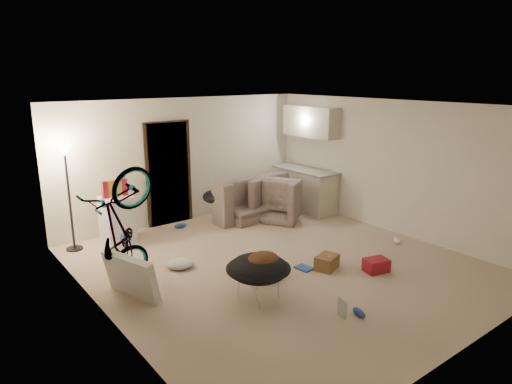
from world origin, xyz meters
TOP-DOWN VIEW (x-y plane):
  - floor at (0.00, 0.00)m, footprint 5.50×6.00m
  - ceiling at (0.00, 0.00)m, footprint 5.50×6.00m
  - wall_back at (0.00, 3.01)m, footprint 5.50×0.02m
  - wall_front at (0.00, -3.01)m, footprint 5.50×0.02m
  - wall_left at (-2.76, 0.00)m, footprint 0.02×6.00m
  - wall_right at (2.76, 0.00)m, footprint 0.02×6.00m
  - doorway at (-0.40, 2.97)m, footprint 0.85×0.10m
  - door_trim at (-0.40, 2.94)m, footprint 0.97×0.04m
  - floor_lamp at (-2.40, 2.65)m, footprint 0.28×0.28m
  - kitchen_counter at (2.43, 2.00)m, footprint 0.60×1.50m
  - counter_top at (2.43, 2.00)m, footprint 0.64×1.54m
  - kitchen_uppers at (2.56, 2.00)m, footprint 0.38×1.40m
  - sofa at (1.33, 2.45)m, footprint 2.25×0.97m
  - armchair at (1.66, 1.91)m, footprint 1.23×1.28m
  - bicycle at (-2.30, 0.67)m, footprint 1.90×1.07m
  - book_asset at (-0.43, -1.79)m, footprint 0.27×0.23m
  - mini_fridge at (-1.66, 2.55)m, footprint 0.53×0.53m
  - snack_box_0 at (-1.83, 2.55)m, footprint 0.11×0.09m
  - snack_box_1 at (-1.71, 2.55)m, footprint 0.11×0.08m
  - snack_box_2 at (-1.59, 2.55)m, footprint 0.11×0.09m
  - snack_box_3 at (-1.47, 2.55)m, footprint 0.12×0.10m
  - saucer_chair at (-0.97, -0.70)m, footprint 0.87×0.87m
  - hoodie at (-0.92, -0.73)m, footprint 0.53×0.46m
  - sofa_drape at (0.38, 2.45)m, footprint 0.58×0.48m
  - tv_box at (-2.30, 0.39)m, footprint 0.50×0.95m
  - drink_case_a at (0.48, -0.57)m, footprint 0.45×0.38m
  - drink_case_b at (1.01, -1.10)m, footprint 0.41×0.34m
  - juicer at (0.49, -0.61)m, footprint 0.17×0.17m
  - newspaper at (-0.10, 0.10)m, footprint 0.63×0.63m
  - book_blue at (0.20, -0.36)m, footprint 0.22×0.29m
  - book_white at (-0.36, -0.34)m, footprint 0.27×0.31m
  - shoe_0 at (-0.40, 2.55)m, footprint 0.27×0.12m
  - shoe_2 at (-0.23, -1.82)m, footprint 0.16×0.26m
  - shoe_4 at (2.30, -0.55)m, footprint 0.25×0.28m
  - clothes_lump_a at (-0.47, -0.21)m, footprint 0.59×0.51m
  - clothes_lump_b at (0.51, 2.23)m, footprint 0.62×0.60m
  - clothes_lump_c at (-1.32, 0.86)m, footprint 0.56×0.54m

SIDE VIEW (x-z plane):
  - floor at x=0.00m, z-range -0.02..0.00m
  - newspaper at x=-0.10m, z-range 0.00..0.01m
  - book_asset at x=-0.43m, z-range 0.00..0.02m
  - book_white at x=-0.36m, z-range 0.00..0.02m
  - book_blue at x=0.20m, z-range 0.00..0.03m
  - shoe_2 at x=-0.23m, z-range 0.00..0.09m
  - shoe_0 at x=-0.40m, z-range 0.00..0.10m
  - shoe_4 at x=2.30m, z-range 0.00..0.10m
  - clothes_lump_c at x=-1.32m, z-range 0.00..0.14m
  - clothes_lump_b at x=0.51m, z-range 0.00..0.14m
  - clothes_lump_a at x=-0.47m, z-range 0.00..0.19m
  - juicer at x=0.49m, z-range -0.02..0.22m
  - drink_case_b at x=1.01m, z-range 0.00..0.20m
  - drink_case_a at x=0.48m, z-range 0.00..0.22m
  - tv_box at x=-2.30m, z-range 0.00..0.61m
  - armchair at x=1.66m, z-range 0.00..0.64m
  - sofa at x=1.33m, z-range 0.00..0.65m
  - saucer_chair at x=-0.97m, z-range 0.06..0.68m
  - mini_fridge at x=-1.66m, z-range 0.00..0.85m
  - kitchen_counter at x=2.43m, z-range 0.00..0.88m
  - bicycle at x=-2.30m, z-range -0.05..0.99m
  - sofa_drape at x=0.38m, z-range 0.40..0.68m
  - hoodie at x=-0.92m, z-range 0.45..0.67m
  - counter_top at x=2.43m, z-range 0.88..0.92m
  - snack_box_0 at x=-1.83m, z-range 0.85..1.15m
  - snack_box_1 at x=-1.71m, z-range 0.85..1.15m
  - snack_box_2 at x=-1.59m, z-range 0.85..1.15m
  - snack_box_3 at x=-1.47m, z-range 0.85..1.15m
  - doorway at x=-0.40m, z-range 0.00..2.04m
  - door_trim at x=-0.40m, z-range -0.03..2.07m
  - wall_back at x=0.00m, z-range 0.00..2.50m
  - wall_front at x=0.00m, z-range 0.00..2.50m
  - wall_left at x=-2.76m, z-range 0.00..2.50m
  - wall_right at x=2.76m, z-range 0.00..2.50m
  - floor_lamp at x=-2.40m, z-range 0.40..2.21m
  - kitchen_uppers at x=2.56m, z-range 1.62..2.27m
  - ceiling at x=0.00m, z-range 2.50..2.52m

